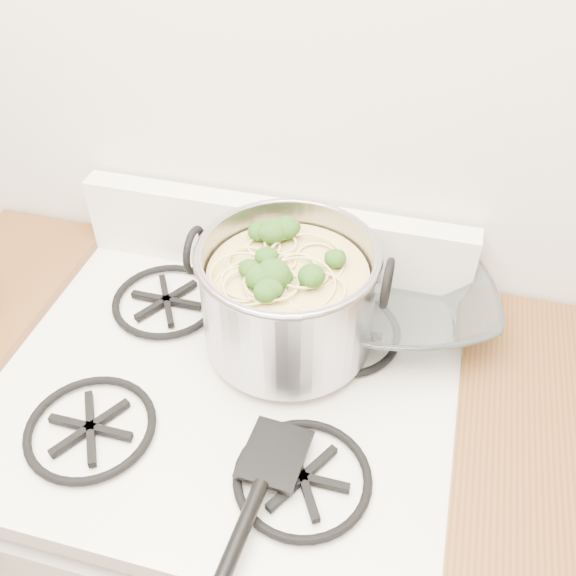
{
  "coord_description": "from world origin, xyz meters",
  "views": [
    {
      "loc": [
        0.28,
        0.62,
        1.74
      ],
      "look_at": [
        0.08,
        1.37,
        1.04
      ],
      "focal_mm": 40.0,
      "sensor_mm": 36.0,
      "label": 1
    }
  ],
  "objects_px": {
    "stock_pot": "(288,297)",
    "spatula": "(275,451)",
    "glass_bowl": "(407,310)",
    "gas_range": "(239,521)"
  },
  "relations": [
    {
      "from": "stock_pot",
      "to": "spatula",
      "type": "relative_size",
      "value": 1.06
    },
    {
      "from": "spatula",
      "to": "stock_pot",
      "type": "bearing_deg",
      "value": 104.18
    },
    {
      "from": "stock_pot",
      "to": "glass_bowl",
      "type": "height_order",
      "value": "stock_pot"
    },
    {
      "from": "gas_range",
      "to": "spatula",
      "type": "xyz_separation_m",
      "value": [
        0.12,
        -0.13,
        0.5
      ]
    },
    {
      "from": "spatula",
      "to": "glass_bowl",
      "type": "height_order",
      "value": "glass_bowl"
    },
    {
      "from": "gas_range",
      "to": "glass_bowl",
      "type": "height_order",
      "value": "glass_bowl"
    },
    {
      "from": "gas_range",
      "to": "glass_bowl",
      "type": "bearing_deg",
      "value": 38.52
    },
    {
      "from": "gas_range",
      "to": "stock_pot",
      "type": "distance_m",
      "value": 0.6
    },
    {
      "from": "stock_pot",
      "to": "glass_bowl",
      "type": "xyz_separation_m",
      "value": [
        0.19,
        0.11,
        -0.08
      ]
    },
    {
      "from": "gas_range",
      "to": "spatula",
      "type": "bearing_deg",
      "value": -46.09
    }
  ]
}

